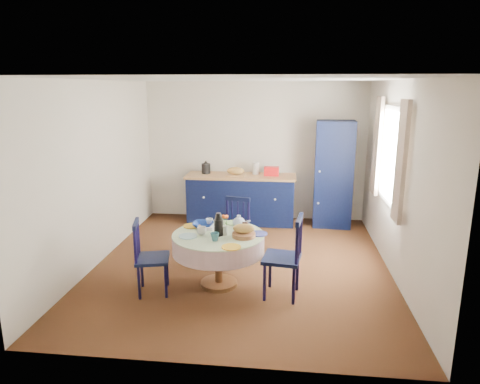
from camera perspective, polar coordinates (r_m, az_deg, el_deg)
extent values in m
plane|color=black|center=(6.06, 0.23, -9.57)|extent=(4.50, 4.50, 0.00)
plane|color=white|center=(5.56, 0.26, 14.80)|extent=(4.50, 4.50, 0.00)
cube|color=silver|center=(7.88, 2.00, 5.42)|extent=(4.00, 0.02, 2.50)
cube|color=silver|center=(6.21, -18.44, 2.39)|extent=(0.02, 4.50, 2.50)
cube|color=silver|center=(5.82, 20.24, 1.50)|extent=(0.02, 4.50, 2.50)
plane|color=white|center=(6.06, 19.75, 4.42)|extent=(0.00, 1.20, 1.20)
cube|color=beige|center=(5.36, 20.66, 3.74)|extent=(0.05, 0.34, 1.45)
cube|color=beige|center=(6.71, 17.82, 5.86)|extent=(0.05, 0.34, 1.45)
cube|color=black|center=(7.73, 0.12, -1.05)|extent=(1.90, 0.57, 0.83)
cube|color=#A9864D|center=(7.63, 0.12, 2.12)|extent=(1.96, 0.61, 0.04)
cube|color=#A10F11|center=(7.59, 4.22, 2.78)|extent=(0.26, 0.14, 0.16)
cube|color=#A9864D|center=(7.58, -0.58, 2.27)|extent=(0.34, 0.24, 0.02)
ellipsoid|color=#A3853F|center=(7.57, -0.59, 2.84)|extent=(0.31, 0.20, 0.13)
cylinder|color=silver|center=(7.69, 2.11, 3.19)|extent=(0.12, 0.12, 0.22)
cube|color=black|center=(7.60, 12.36, 2.30)|extent=(0.67, 0.50, 1.86)
cylinder|color=white|center=(7.32, 10.68, 2.70)|extent=(0.04, 0.02, 0.04)
cylinder|color=white|center=(7.45, 10.48, -1.50)|extent=(0.04, 0.02, 0.04)
cylinder|color=brown|center=(5.46, -2.82, -12.06)|extent=(0.46, 0.46, 0.05)
cylinder|color=brown|center=(5.33, -2.86, -9.10)|extent=(0.10, 0.10, 0.60)
cylinder|color=brown|center=(5.22, -2.90, -5.90)|extent=(1.06, 1.06, 0.03)
cylinder|color=silver|center=(5.25, -2.89, -6.88)|extent=(1.12, 1.12, 0.22)
cylinder|color=white|center=(5.21, -2.91, -5.69)|extent=(1.12, 1.12, 0.01)
cylinder|color=#8ABAC2|center=(5.15, -6.96, -5.86)|extent=(0.22, 0.22, 0.01)
cylinder|color=gold|center=(4.78, -1.17, -7.34)|extent=(0.22, 0.22, 0.01)
cylinder|color=navy|center=(5.20, 2.48, -5.56)|extent=(0.22, 0.22, 0.01)
cylinder|color=#7BA260|center=(5.60, -0.85, -4.12)|extent=(0.22, 0.22, 0.01)
cylinder|color=gold|center=(5.51, -6.43, -4.51)|extent=(0.22, 0.22, 0.01)
cylinder|color=#8F5A39|center=(5.10, 0.51, -5.74)|extent=(0.28, 0.28, 0.05)
ellipsoid|color=#A3853F|center=(5.07, 0.51, -4.89)|extent=(0.26, 0.16, 0.11)
cube|color=silver|center=(5.35, -4.18, -4.87)|extent=(0.10, 0.07, 0.04)
cylinder|color=black|center=(5.16, -9.87, -11.66)|extent=(0.03, 0.03, 0.41)
cylinder|color=black|center=(5.45, -9.70, -10.19)|extent=(0.03, 0.03, 0.41)
cylinder|color=black|center=(5.19, -13.31, -11.70)|extent=(0.03, 0.03, 0.41)
cylinder|color=black|center=(5.48, -12.95, -10.24)|extent=(0.03, 0.03, 0.41)
cube|color=black|center=(5.23, -11.58, -8.69)|extent=(0.46, 0.48, 0.04)
cylinder|color=black|center=(5.01, -13.82, -7.00)|extent=(0.03, 0.03, 0.46)
cylinder|color=black|center=(5.32, -13.42, -5.76)|extent=(0.03, 0.03, 0.46)
cube|color=black|center=(5.10, -13.75, -4.15)|extent=(0.12, 0.36, 0.06)
cylinder|color=black|center=(5.09, -13.71, -6.90)|extent=(0.02, 0.02, 0.38)
cylinder|color=black|center=(5.17, -13.60, -6.56)|extent=(0.02, 0.02, 0.38)
cylinder|color=black|center=(5.25, -13.50, -6.24)|extent=(0.02, 0.02, 0.38)
cylinder|color=black|center=(6.01, -2.76, -7.67)|extent=(0.03, 0.03, 0.41)
cylinder|color=black|center=(5.91, 0.20, -8.05)|extent=(0.03, 0.03, 0.41)
cylinder|color=black|center=(6.28, -1.75, -6.71)|extent=(0.03, 0.03, 0.41)
cylinder|color=black|center=(6.18, 1.09, -7.04)|extent=(0.03, 0.03, 0.41)
cube|color=black|center=(6.01, -0.81, -5.37)|extent=(0.47, 0.46, 0.04)
cylinder|color=black|center=(6.15, -1.72, -2.70)|extent=(0.03, 0.03, 0.46)
cylinder|color=black|center=(6.05, 1.16, -2.97)|extent=(0.03, 0.03, 0.46)
cube|color=black|center=(6.04, -0.30, -0.93)|extent=(0.36, 0.11, 0.06)
cylinder|color=black|center=(6.13, -1.05, -2.93)|extent=(0.02, 0.02, 0.38)
cylinder|color=black|center=(6.10, -0.29, -3.01)|extent=(0.02, 0.02, 0.38)
cylinder|color=black|center=(6.08, 0.47, -3.08)|extent=(0.02, 0.02, 0.38)
cylinder|color=black|center=(5.34, 4.03, -10.33)|extent=(0.04, 0.04, 0.45)
cylinder|color=black|center=(5.02, 3.28, -11.95)|extent=(0.04, 0.04, 0.45)
cylinder|color=black|center=(5.30, 7.66, -10.63)|extent=(0.04, 0.04, 0.45)
cylinder|color=black|center=(4.98, 7.16, -12.30)|extent=(0.04, 0.04, 0.45)
cube|color=black|center=(5.05, 5.60, -8.76)|extent=(0.48, 0.49, 0.04)
cylinder|color=black|center=(5.11, 8.08, -5.57)|extent=(0.04, 0.04, 0.50)
cylinder|color=black|center=(4.78, 7.59, -6.96)|extent=(0.04, 0.04, 0.50)
cube|color=black|center=(4.87, 7.93, -3.69)|extent=(0.10, 0.40, 0.06)
cylinder|color=black|center=(5.04, 7.96, -6.10)|extent=(0.02, 0.02, 0.42)
cylinder|color=black|center=(4.95, 7.83, -6.47)|extent=(0.02, 0.02, 0.42)
cylinder|color=black|center=(4.86, 7.70, -6.85)|extent=(0.02, 0.02, 0.42)
imported|color=silver|center=(5.19, -5.13, -5.19)|extent=(0.12, 0.12, 0.09)
imported|color=#36717F|center=(4.98, -3.38, -5.99)|extent=(0.10, 0.10, 0.10)
imported|color=black|center=(5.43, 0.49, -4.28)|extent=(0.11, 0.11, 0.09)
imported|color=silver|center=(5.53, -4.10, -3.98)|extent=(0.09, 0.09, 0.09)
imported|color=navy|center=(5.45, -4.93, -4.40)|extent=(0.27, 0.27, 0.07)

